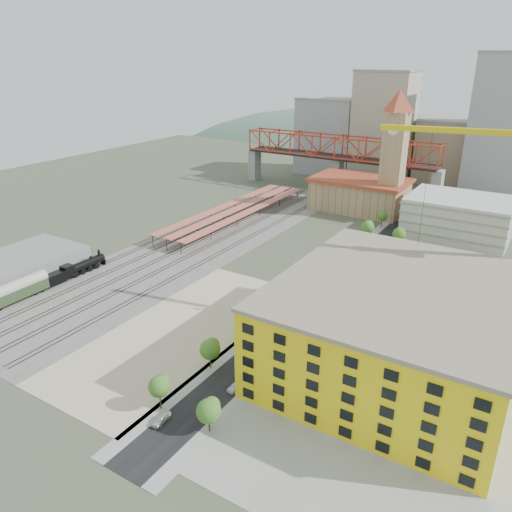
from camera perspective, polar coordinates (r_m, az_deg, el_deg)
The scene contains 32 objects.
ground at distance 139.16m, azimuth 1.24°, elevation -3.33°, with size 400.00×400.00×0.00m, color #474C38.
ballast_strip at distance 171.34m, azimuth -6.11°, elevation 1.59°, with size 36.00×165.00×0.06m, color #605E59.
dirt_lot at distance 118.64m, azimuth -8.37°, elevation -8.40°, with size 28.00×67.00×0.06m, color tan.
street_asphalt at distance 145.03m, azimuth 9.75°, elevation -2.55°, with size 12.00×170.00×0.06m, color black.
sidewalk_west at distance 146.95m, azimuth 7.77°, elevation -2.09°, with size 3.00×170.00×0.04m, color gray.
sidewalk_east at distance 143.31m, azimuth 11.77°, elevation -3.03°, with size 3.00×170.00×0.04m, color gray.
construction_pad at distance 108.17m, azimuth 16.82°, elevation -12.53°, with size 50.00×90.00×0.06m, color gray.
rail_tracks at distance 172.35m, azimuth -6.59°, elevation 1.74°, with size 26.56×160.00×0.18m.
platform_canopies at distance 193.87m, azimuth -2.34°, elevation 5.40°, with size 16.00×80.00×4.12m.
station_hall at distance 209.09m, azimuth 11.75°, elevation 6.96°, with size 38.00×24.00×13.10m.
clock_tower at distance 198.68m, azimuth 15.61°, elevation 12.35°, with size 12.00×12.00×52.00m.
parking_garage at distance 187.84m, azimuth 22.16°, elevation 4.15°, with size 34.00×26.00×14.00m, color silver.
truss_bridge at distance 234.53m, azimuth 9.40°, elevation 11.81°, with size 94.00×9.60×25.60m.
construction_building at distance 103.86m, azimuth 15.79°, elevation -7.84°, with size 44.60×50.60×18.80m.
warehouse at distance 162.17m, azimuth -25.13°, elevation -0.76°, with size 22.00×32.00×5.00m, color gray.
street_trees at distance 136.66m, azimuth 8.11°, elevation -4.06°, with size 15.40×124.40×8.00m.
skyline at distance 259.34m, azimuth 19.59°, elevation 12.72°, with size 133.00×46.00×60.00m.
distant_hills at distance 394.02m, azimuth 27.07°, elevation -1.11°, with size 647.00×264.00×227.00m.
locomotive at distance 153.31m, azimuth -19.77°, elevation -1.38°, with size 2.85×21.99×5.50m.
coach at distance 142.99m, azimuth -25.88°, elevation -3.63°, with size 3.16×18.32×5.75m.
site_trailer_a at distance 106.89m, azimuth -0.39°, elevation -11.00°, with size 2.72×10.32×2.82m, color silver.
site_trailer_b at distance 112.27m, azimuth 1.66°, elevation -9.27°, with size 2.61×9.91×2.71m, color silver.
site_trailer_c at distance 115.33m, azimuth 2.69°, elevation -8.42°, with size 2.40×9.11×2.49m, color silver.
site_trailer_d at distance 127.92m, azimuth 6.28°, elevation -5.21°, with size 2.62×9.95×2.72m, color silver.
car_0 at distance 92.96m, azimuth -10.81°, elevation -17.84°, with size 1.71×4.24×1.45m, color #B8B8B8.
car_1 at distance 113.15m, azimuth 0.07°, elevation -9.32°, with size 1.67×4.78×1.58m, color #98989D.
car_2 at distance 137.39m, azimuth 6.98°, elevation -3.51°, with size 2.46×5.33×1.48m, color black.
car_3 at distance 146.68m, azimuth 8.85°, elevation -1.91°, with size 1.95×4.80×1.39m, color navy.
car_4 at distance 98.77m, azimuth -2.23°, elevation -14.64°, with size 1.77×4.40×1.50m, color silver.
car_5 at distance 113.96m, azimuth 3.87°, elevation -9.18°, with size 1.48×4.24×1.40m, color #A2A1A6.
car_6 at distance 131.34m, azimuth 8.44°, elevation -4.88°, with size 2.33×5.05×1.40m, color black.
car_7 at distance 167.50m, azimuth 14.32°, elevation 0.79°, with size 2.25×5.53×1.60m, color navy.
Camera 1 is at (64.05, -108.04, 59.91)m, focal length 35.00 mm.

